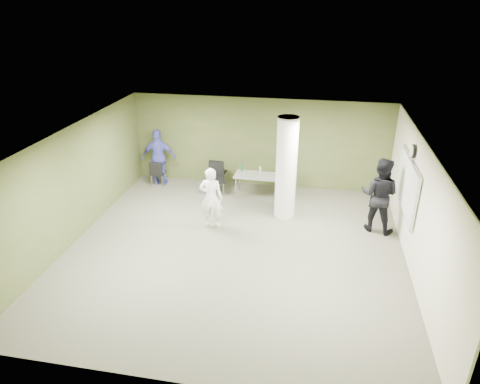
% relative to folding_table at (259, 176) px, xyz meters
% --- Properties ---
extents(floor, '(8.00, 8.00, 0.00)m').
position_rel_folding_table_xyz_m(floor, '(-0.14, -3.05, -0.66)').
color(floor, '#504F3F').
rests_on(floor, ground).
extents(ceiling, '(8.00, 8.00, 0.00)m').
position_rel_folding_table_xyz_m(ceiling, '(-0.14, -3.05, 2.14)').
color(ceiling, white).
rests_on(ceiling, wall_back).
extents(wall_back, '(8.00, 2.80, 0.02)m').
position_rel_folding_table_xyz_m(wall_back, '(-0.14, 0.95, 0.74)').
color(wall_back, '#455327').
rests_on(wall_back, floor).
extents(wall_left, '(0.02, 8.00, 2.80)m').
position_rel_folding_table_xyz_m(wall_left, '(-4.14, -3.05, 0.74)').
color(wall_left, '#455327').
rests_on(wall_left, floor).
extents(wall_right_cream, '(0.02, 8.00, 2.80)m').
position_rel_folding_table_xyz_m(wall_right_cream, '(3.86, -3.05, 0.74)').
color(wall_right_cream, beige).
rests_on(wall_right_cream, floor).
extents(column, '(0.56, 0.56, 2.80)m').
position_rel_folding_table_xyz_m(column, '(0.86, -1.05, 0.74)').
color(column, silver).
rests_on(column, floor).
extents(whiteboard, '(0.05, 2.30, 1.30)m').
position_rel_folding_table_xyz_m(whiteboard, '(3.78, -1.85, 0.84)').
color(whiteboard, silver).
rests_on(whiteboard, wall_right_cream).
extents(wall_clock, '(0.06, 0.32, 0.32)m').
position_rel_folding_table_xyz_m(wall_clock, '(3.78, -1.85, 1.69)').
color(wall_clock, black).
rests_on(wall_clock, wall_right_cream).
extents(folding_table, '(1.52, 0.70, 0.96)m').
position_rel_folding_table_xyz_m(folding_table, '(0.00, 0.00, 0.00)').
color(folding_table, gray).
rests_on(folding_table, floor).
extents(wastebasket, '(0.27, 0.27, 0.31)m').
position_rel_folding_table_xyz_m(wastebasket, '(-1.74, -0.01, -0.51)').
color(wastebasket, '#4C4C4C').
rests_on(wastebasket, floor).
extents(chair_back_left, '(0.45, 0.45, 0.85)m').
position_rel_folding_table_xyz_m(chair_back_left, '(-3.30, 0.20, -0.17)').
color(chair_back_left, black).
rests_on(chair_back_left, floor).
extents(chair_back_right, '(0.51, 0.51, 0.92)m').
position_rel_folding_table_xyz_m(chair_back_right, '(-1.41, 0.52, -0.13)').
color(chair_back_right, black).
rests_on(chair_back_right, floor).
extents(chair_table_left, '(0.59, 0.59, 0.98)m').
position_rel_folding_table_xyz_m(chair_table_left, '(-1.32, 0.01, -0.09)').
color(chair_table_left, black).
rests_on(chair_table_left, floor).
extents(chair_table_right, '(0.47, 0.47, 0.89)m').
position_rel_folding_table_xyz_m(chair_table_right, '(0.70, 0.36, -0.14)').
color(chair_table_right, black).
rests_on(chair_table_right, floor).
extents(woman_white, '(0.63, 0.43, 1.66)m').
position_rel_folding_table_xyz_m(woman_white, '(-0.97, -2.02, 0.16)').
color(woman_white, white).
rests_on(woman_white, floor).
extents(man_black, '(1.15, 1.02, 1.98)m').
position_rel_folding_table_xyz_m(man_black, '(3.26, -1.41, 0.33)').
color(man_black, black).
rests_on(man_black, floor).
extents(man_blue, '(1.13, 0.60, 1.83)m').
position_rel_folding_table_xyz_m(man_blue, '(-3.25, 0.35, 0.25)').
color(man_blue, '#454AAB').
rests_on(man_blue, floor).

